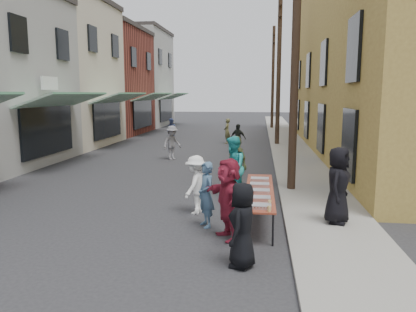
% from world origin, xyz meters
% --- Properties ---
extents(ground, '(120.00, 120.00, 0.00)m').
position_xyz_m(ground, '(0.00, 0.00, 0.00)').
color(ground, '#28282B').
rests_on(ground, ground).
extents(sidewalk, '(2.20, 60.00, 0.10)m').
position_xyz_m(sidewalk, '(5.00, 15.00, 0.05)').
color(sidewalk, gray).
rests_on(sidewalk, ground).
extents(storefront_row, '(8.00, 37.00, 9.00)m').
position_xyz_m(storefront_row, '(-10.00, 14.96, 4.12)').
color(storefront_row, maroon).
rests_on(storefront_row, ground).
extents(building_ochre, '(10.00, 28.00, 10.00)m').
position_xyz_m(building_ochre, '(11.10, 14.00, 5.00)').
color(building_ochre, olive).
rests_on(building_ochre, ground).
extents(utility_pole_near, '(0.26, 0.26, 9.00)m').
position_xyz_m(utility_pole_near, '(4.30, 3.00, 4.50)').
color(utility_pole_near, '#2D2116').
rests_on(utility_pole_near, ground).
extents(utility_pole_mid, '(0.26, 0.26, 9.00)m').
position_xyz_m(utility_pole_mid, '(4.30, 15.00, 4.50)').
color(utility_pole_mid, '#2D2116').
rests_on(utility_pole_mid, ground).
extents(utility_pole_far, '(0.26, 0.26, 9.00)m').
position_xyz_m(utility_pole_far, '(4.30, 27.00, 4.50)').
color(utility_pole_far, '#2D2116').
rests_on(utility_pole_far, ground).
extents(serving_table, '(0.70, 4.00, 0.75)m').
position_xyz_m(serving_table, '(3.28, -0.05, 0.71)').
color(serving_table, maroon).
rests_on(serving_table, ground).
extents(catering_tray_sausage, '(0.50, 0.33, 0.08)m').
position_xyz_m(catering_tray_sausage, '(3.28, -1.70, 0.79)').
color(catering_tray_sausage, maroon).
rests_on(catering_tray_sausage, serving_table).
extents(catering_tray_foil_b, '(0.50, 0.33, 0.08)m').
position_xyz_m(catering_tray_foil_b, '(3.28, -1.05, 0.79)').
color(catering_tray_foil_b, '#B2B2B7').
rests_on(catering_tray_foil_b, serving_table).
extents(catering_tray_buns, '(0.50, 0.33, 0.08)m').
position_xyz_m(catering_tray_buns, '(3.28, -0.35, 0.79)').
color(catering_tray_buns, tan).
rests_on(catering_tray_buns, serving_table).
extents(catering_tray_foil_d, '(0.50, 0.33, 0.08)m').
position_xyz_m(catering_tray_foil_d, '(3.28, 0.35, 0.79)').
color(catering_tray_foil_d, '#B2B2B7').
rests_on(catering_tray_foil_d, serving_table).
extents(catering_tray_buns_end, '(0.50, 0.33, 0.08)m').
position_xyz_m(catering_tray_buns_end, '(3.28, 1.05, 0.79)').
color(catering_tray_buns_end, tan).
rests_on(catering_tray_buns_end, serving_table).
extents(condiment_jar_a, '(0.07, 0.07, 0.08)m').
position_xyz_m(condiment_jar_a, '(3.06, -2.00, 0.79)').
color(condiment_jar_a, '#A57F26').
rests_on(condiment_jar_a, serving_table).
extents(condiment_jar_b, '(0.07, 0.07, 0.08)m').
position_xyz_m(condiment_jar_b, '(3.06, -1.90, 0.79)').
color(condiment_jar_b, '#A57F26').
rests_on(condiment_jar_b, serving_table).
extents(condiment_jar_c, '(0.07, 0.07, 0.08)m').
position_xyz_m(condiment_jar_c, '(3.06, -1.80, 0.79)').
color(condiment_jar_c, '#A57F26').
rests_on(condiment_jar_c, serving_table).
extents(cup_stack, '(0.08, 0.08, 0.12)m').
position_xyz_m(cup_stack, '(3.48, -1.95, 0.81)').
color(cup_stack, tan).
rests_on(cup_stack, serving_table).
extents(guest_front_a, '(0.68, 0.88, 1.58)m').
position_xyz_m(guest_front_a, '(2.97, -3.01, 0.79)').
color(guest_front_a, black).
rests_on(guest_front_a, ground).
extents(guest_front_b, '(0.61, 0.69, 1.57)m').
position_xyz_m(guest_front_b, '(2.01, -0.84, 0.79)').
color(guest_front_b, '#42617F').
rests_on(guest_front_b, ground).
extents(guest_front_c, '(0.75, 0.95, 1.91)m').
position_xyz_m(guest_front_c, '(2.46, 1.86, 0.95)').
color(guest_front_c, '#29ADAD').
rests_on(guest_front_c, ground).
extents(guest_front_d, '(0.85, 1.13, 1.56)m').
position_xyz_m(guest_front_d, '(1.60, 0.20, 0.78)').
color(guest_front_d, white).
rests_on(guest_front_d, ground).
extents(guest_front_e, '(0.97, 1.16, 1.86)m').
position_xyz_m(guest_front_e, '(2.54, 2.43, 0.93)').
color(guest_front_e, '#5F683C').
rests_on(guest_front_e, ground).
extents(guest_queue_back, '(1.25, 1.72, 1.80)m').
position_xyz_m(guest_queue_back, '(2.60, -1.58, 0.90)').
color(guest_queue_back, maroon).
rests_on(guest_queue_back, ground).
extents(server, '(0.88, 1.05, 1.83)m').
position_xyz_m(server, '(5.11, -0.45, 1.01)').
color(server, black).
rests_on(server, sidewalk).
extents(passerby_left, '(1.13, 1.21, 1.64)m').
position_xyz_m(passerby_left, '(-0.94, 8.83, 0.82)').
color(passerby_left, slate).
rests_on(passerby_left, ground).
extents(passerby_mid, '(0.98, 0.70, 1.54)m').
position_xyz_m(passerby_mid, '(2.09, 11.68, 0.77)').
color(passerby_mid, black).
rests_on(passerby_mid, ground).
extents(passerby_right, '(0.48, 0.64, 1.59)m').
position_xyz_m(passerby_right, '(1.18, 15.46, 0.79)').
color(passerby_right, brown).
rests_on(passerby_right, ground).
extents(passerby_far, '(0.93, 0.92, 1.52)m').
position_xyz_m(passerby_far, '(-2.64, 16.44, 0.76)').
color(passerby_far, '#445284').
rests_on(passerby_far, ground).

